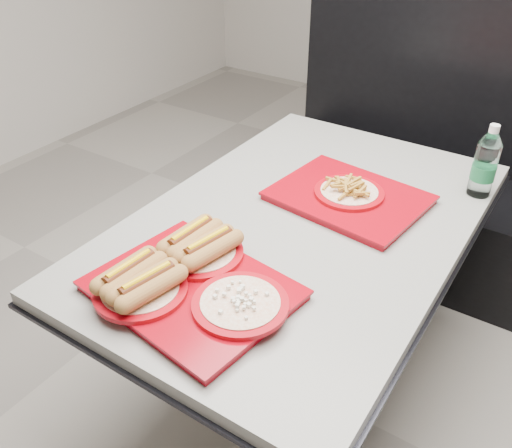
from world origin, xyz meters
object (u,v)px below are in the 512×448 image
Objects in this scene: diner_table at (300,262)px; tray_near at (187,278)px; booth_bench at (411,175)px; tray_far at (349,194)px; water_bottle at (485,165)px.

tray_near is at bearing -100.02° from diner_table.
booth_bench is 1.59m from tray_near.
tray_far is (0.07, 0.17, 0.19)m from diner_table.
tray_near is (-0.08, -1.54, 0.39)m from booth_bench.
water_bottle is (0.48, 0.89, 0.07)m from tray_near.
diner_table is 0.66m from water_bottle.
tray_near reaches higher than diner_table.
booth_bench is at bearing 87.07° from tray_near.
diner_table is at bearing 79.98° from tray_near.
diner_table is 2.89× the size of tray_far.
tray_near is 0.64m from tray_far.
tray_near reaches higher than tray_far.
booth_bench is 2.75× the size of tray_far.
diner_table is at bearing -132.09° from water_bottle.
tray_near is at bearing -118.39° from water_bottle.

